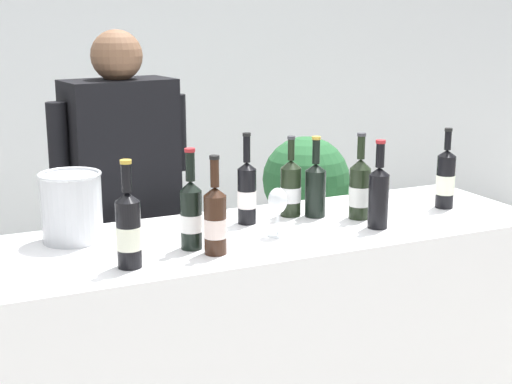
% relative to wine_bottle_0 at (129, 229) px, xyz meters
% --- Properties ---
extents(wall_back, '(8.00, 0.10, 2.80)m').
position_rel_wine_bottle_0_xyz_m(wall_back, '(0.48, 2.79, 0.28)').
color(wall_back, silver).
rests_on(wall_back, ground_plane).
extents(counter, '(2.33, 0.68, 0.99)m').
position_rel_wine_bottle_0_xyz_m(counter, '(0.48, 0.19, -0.62)').
color(counter, white).
rests_on(counter, ground_plane).
extents(wine_bottle_0, '(0.08, 0.08, 0.35)m').
position_rel_wine_bottle_0_xyz_m(wine_bottle_0, '(0.00, 0.00, 0.00)').
color(wine_bottle_0, black).
rests_on(wine_bottle_0, counter).
extents(wine_bottle_1, '(0.08, 0.08, 0.33)m').
position_rel_wine_bottle_0_xyz_m(wine_bottle_1, '(0.30, 0.01, -0.01)').
color(wine_bottle_1, black).
rests_on(wine_bottle_1, counter).
extents(wine_bottle_2, '(0.08, 0.08, 0.32)m').
position_rel_wine_bottle_0_xyz_m(wine_bottle_2, '(0.74, 0.33, -0.01)').
color(wine_bottle_2, black).
rests_on(wine_bottle_2, counter).
extents(wine_bottle_3, '(0.08, 0.08, 0.34)m').
position_rel_wine_bottle_0_xyz_m(wine_bottle_3, '(0.97, 0.18, -0.01)').
color(wine_bottle_3, black).
rests_on(wine_bottle_3, counter).
extents(wine_bottle_5, '(0.07, 0.07, 0.35)m').
position_rel_wine_bottle_0_xyz_m(wine_bottle_5, '(0.54, 0.30, -0.00)').
color(wine_bottle_5, black).
rests_on(wine_bottle_5, counter).
extents(wine_bottle_6, '(0.08, 0.08, 0.32)m').
position_rel_wine_bottle_0_xyz_m(wine_bottle_6, '(0.82, 0.28, -0.01)').
color(wine_bottle_6, black).
rests_on(wine_bottle_6, counter).
extents(wine_bottle_7, '(0.08, 0.08, 0.33)m').
position_rel_wine_bottle_0_xyz_m(wine_bottle_7, '(1.38, 0.18, -0.00)').
color(wine_bottle_7, black).
rests_on(wine_bottle_7, counter).
extents(wine_bottle_8, '(0.08, 0.08, 0.35)m').
position_rel_wine_bottle_0_xyz_m(wine_bottle_8, '(0.24, 0.10, -0.00)').
color(wine_bottle_8, black).
rests_on(wine_bottle_8, counter).
extents(wine_bottle_9, '(0.08, 0.08, 0.33)m').
position_rel_wine_bottle_0_xyz_m(wine_bottle_9, '(0.96, 0.04, 0.00)').
color(wine_bottle_9, black).
rests_on(wine_bottle_9, counter).
extents(wine_glass, '(0.08, 0.08, 0.18)m').
position_rel_wine_bottle_0_xyz_m(wine_glass, '(0.57, 0.11, -0.00)').
color(wine_glass, silver).
rests_on(wine_glass, counter).
extents(ice_bucket, '(0.22, 0.22, 0.25)m').
position_rel_wine_bottle_0_xyz_m(ice_bucket, '(-0.11, 0.36, -0.00)').
color(ice_bucket, silver).
rests_on(ice_bucket, counter).
extents(person_server, '(0.60, 0.30, 1.71)m').
position_rel_wine_bottle_0_xyz_m(person_server, '(0.18, 0.79, -0.28)').
color(person_server, black).
rests_on(person_server, ground_plane).
extents(potted_shrub, '(0.58, 0.55, 1.17)m').
position_rel_wine_bottle_0_xyz_m(potted_shrub, '(1.27, 1.10, -0.41)').
color(potted_shrub, brown).
rests_on(potted_shrub, ground_plane).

